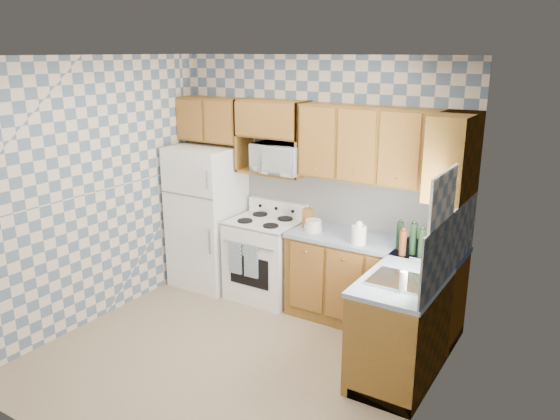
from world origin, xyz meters
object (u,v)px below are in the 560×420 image
at_px(refrigerator, 208,217).
at_px(electric_kettle, 359,235).
at_px(stove_body, 265,260).
at_px(microwave, 280,158).

xyz_separation_m(refrigerator, electric_kettle, (2.01, -0.14, 0.17)).
bearing_deg(electric_kettle, refrigerator, 175.94).
distance_m(stove_body, electric_kettle, 1.34).
relative_size(microwave, electric_kettle, 3.19).
relative_size(refrigerator, electric_kettle, 9.15).
bearing_deg(refrigerator, electric_kettle, -4.06).
xyz_separation_m(stove_body, electric_kettle, (1.20, -0.17, 0.56)).
distance_m(stove_body, microwave, 1.18).
relative_size(stove_body, microwave, 1.54).
height_order(refrigerator, microwave, microwave).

